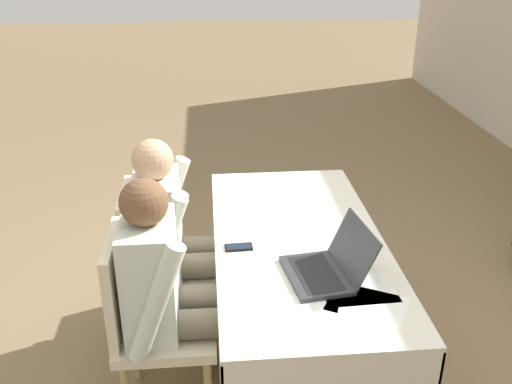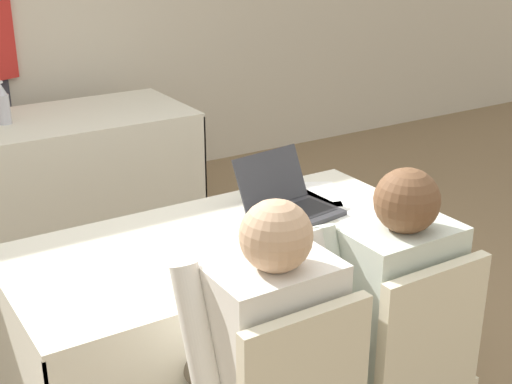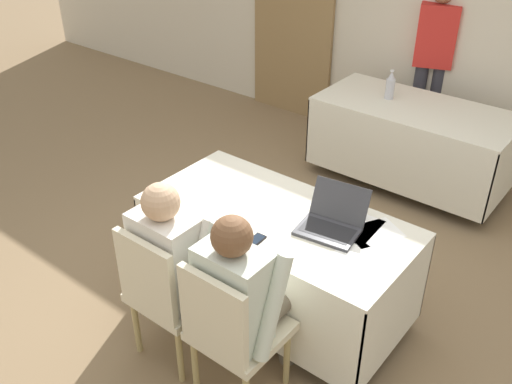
% 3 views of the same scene
% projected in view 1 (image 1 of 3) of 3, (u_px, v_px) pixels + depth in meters
% --- Properties ---
extents(ground_plane, '(24.00, 24.00, 0.00)m').
position_uv_depth(ground_plane, '(294.00, 359.00, 2.99)').
color(ground_plane, '#846B4C').
extents(conference_table_near, '(1.62, 0.79, 0.73)m').
position_uv_depth(conference_table_near, '(298.00, 270.00, 2.76)').
color(conference_table_near, silver).
rests_on(conference_table_near, ground_plane).
extents(laptop, '(0.37, 0.37, 0.22)m').
position_uv_depth(laptop, '(327.00, 267.00, 2.38)').
color(laptop, '#333338').
rests_on(laptop, conference_table_near).
extents(cell_phone, '(0.07, 0.13, 0.01)m').
position_uv_depth(cell_phone, '(239.00, 247.00, 2.60)').
color(cell_phone, black).
rests_on(cell_phone, conference_table_near).
extents(paper_beside_laptop, '(0.33, 0.36, 0.00)m').
position_uv_depth(paper_beside_laptop, '(367.00, 304.00, 2.22)').
color(paper_beside_laptop, white).
rests_on(paper_beside_laptop, conference_table_near).
extents(paper_centre_table, '(0.29, 0.35, 0.00)m').
position_uv_depth(paper_centre_table, '(298.00, 312.00, 2.17)').
color(paper_centre_table, white).
rests_on(paper_centre_table, conference_table_near).
extents(paper_left_edge, '(0.22, 0.31, 0.00)m').
position_uv_depth(paper_left_edge, '(358.00, 290.00, 2.30)').
color(paper_left_edge, white).
rests_on(paper_left_edge, conference_table_near).
extents(chair_near_left, '(0.44, 0.44, 0.90)m').
position_uv_depth(chair_near_left, '(156.00, 261.00, 2.94)').
color(chair_near_left, tan).
rests_on(chair_near_left, ground_plane).
extents(chair_near_right, '(0.44, 0.44, 0.90)m').
position_uv_depth(chair_near_right, '(148.00, 317.00, 2.52)').
color(chair_near_right, tan).
rests_on(chair_near_right, ground_plane).
extents(person_checkered_shirt, '(0.50, 0.52, 1.16)m').
position_uv_depth(person_checkered_shirt, '(174.00, 233.00, 2.88)').
color(person_checkered_shirt, '#665B4C').
rests_on(person_checkered_shirt, ground_plane).
extents(person_white_shirt, '(0.50, 0.52, 1.16)m').
position_uv_depth(person_white_shirt, '(169.00, 286.00, 2.46)').
color(person_white_shirt, '#665B4C').
rests_on(person_white_shirt, ground_plane).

